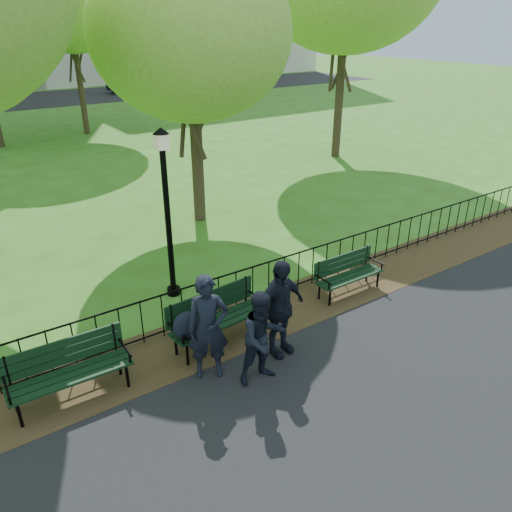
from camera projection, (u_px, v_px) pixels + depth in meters
ground at (271, 373)px, 8.34m from camera, size 120.00×120.00×0.00m
dirt_strip at (224, 331)px, 9.45m from camera, size 60.00×1.60×0.01m
iron_fence at (210, 298)px, 9.61m from camera, size 24.06×0.06×1.00m
park_bench_main at (202, 318)px, 8.63m from camera, size 1.93×0.73×1.06m
park_bench_left_a at (67, 365)px, 7.59m from camera, size 1.86×0.62×1.05m
park_bench_right_a at (347, 270)px, 10.62m from camera, size 1.63×0.51×0.92m
lamppost at (167, 210)px, 9.92m from camera, size 0.32×0.32×3.55m
tree_near_e at (191, 34)px, 12.60m from camera, size 5.20×5.20×7.24m
person_left at (208, 328)px, 7.93m from camera, size 0.78×0.67×1.82m
person_mid at (263, 338)px, 7.86m from camera, size 0.82×0.48×1.61m
person_right at (280, 309)px, 8.47m from camera, size 1.08×0.52×1.79m
sedan_dark at (135, 81)px, 40.58m from camera, size 5.55×4.07×1.49m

